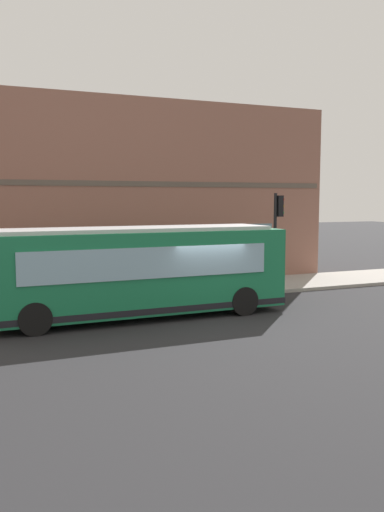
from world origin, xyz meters
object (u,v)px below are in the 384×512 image
object	(u,v)px
traffic_light_near_corner	(278,222)
fire_hydrant	(154,282)
city_bus_nearside	(139,272)
pedestrian_near_hydrant	(217,262)
pedestrian_near_building_entrance	(191,265)

from	to	relation	value
traffic_light_near_corner	fire_hydrant	xyz separation A→B (m)	(1.53, 5.06, -2.50)
city_bus_nearside	fire_hydrant	world-z (taller)	city_bus_nearside
city_bus_nearside	pedestrian_near_hydrant	world-z (taller)	city_bus_nearside
traffic_light_near_corner	pedestrian_near_building_entrance	world-z (taller)	traffic_light_near_corner
pedestrian_near_building_entrance	fire_hydrant	bearing A→B (deg)	110.83
pedestrian_near_hydrant	pedestrian_near_building_entrance	world-z (taller)	pedestrian_near_building_entrance
fire_hydrant	pedestrian_near_building_entrance	xyz separation A→B (m)	(0.76, -1.99, 0.57)
traffic_light_near_corner	fire_hydrant	distance (m)	5.85
city_bus_nearside	pedestrian_near_hydrant	distance (m)	7.55
pedestrian_near_hydrant	pedestrian_near_building_entrance	bearing A→B (deg)	108.02
traffic_light_near_corner	pedestrian_near_hydrant	bearing A→B (deg)	29.04
city_bus_nearside	fire_hydrant	size ratio (longest dim) A/B	13.60
traffic_light_near_corner	fire_hydrant	bearing A→B (deg)	73.23
fire_hydrant	pedestrian_near_hydrant	distance (m)	3.78
fire_hydrant	city_bus_nearside	bearing A→B (deg)	154.62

